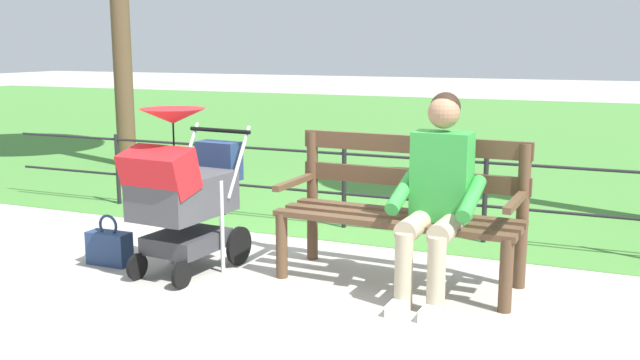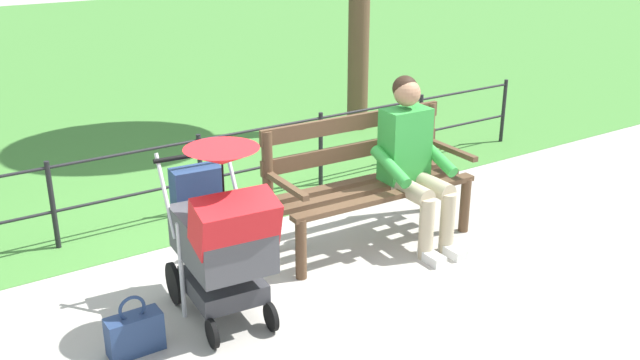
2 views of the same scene
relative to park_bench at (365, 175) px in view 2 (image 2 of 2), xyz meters
name	(u,v)px [view 2 (image 2 of 2)]	position (x,y,z in m)	size (l,w,h in m)	color
ground_plane	(277,272)	(0.86, 0.12, -0.53)	(60.00, 60.00, 0.00)	#ADA89E
grass_lawn	(14,63)	(0.86, -8.68, -0.52)	(40.00, 16.00, 0.01)	#478438
park_bench	(365,175)	(0.00, 0.00, 0.00)	(1.62, 0.66, 0.96)	brown
person_on_bench	(413,157)	(-0.28, 0.22, 0.15)	(0.55, 0.74, 1.28)	tan
stroller	(222,232)	(1.43, 0.45, 0.07)	(0.57, 0.92, 1.15)	black
handbag	(135,333)	(2.04, 0.51, -0.40)	(0.32, 0.14, 0.37)	navy
park_fence	(229,161)	(0.59, -1.14, -0.11)	(7.23, 0.04, 0.70)	black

